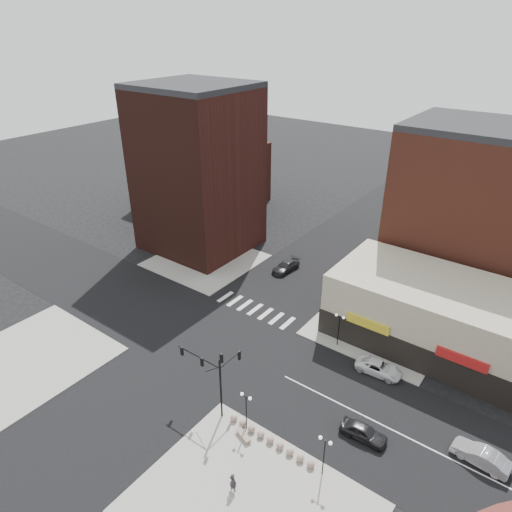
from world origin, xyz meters
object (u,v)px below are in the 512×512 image
Objects in this scene: street_lamp_se_b at (325,448)px; stone_bench at (243,436)px; silver_sedan at (481,456)px; street_lamp_se_a at (246,403)px; dark_sedan_east at (364,432)px; pedestrian at (233,482)px; traffic_signal at (215,371)px; white_suv at (379,368)px; street_lamp_ne at (339,322)px; dark_sedan_north at (286,266)px.

street_lamp_se_b is 8.18m from stone_bench.
silver_sedan is 2.49× the size of stone_bench.
street_lamp_se_b is at bearing -43.20° from silver_sedan.
dark_sedan_east is (9.10, 5.56, -2.56)m from street_lamp_se_a.
street_lamp_se_a is 8.00m from street_lamp_se_b.
street_lamp_se_b is at bearing -131.20° from pedestrian.
traffic_signal is 1.58× the size of white_suv.
white_suv is at bearing 12.16° from dark_sedan_east.
street_lamp_ne is at bearing 106.79° from stone_bench.
dark_sedan_east is at bearing -117.95° from pedestrian.
silver_sedan is at bearing -135.18° from pedestrian.
dark_sedan_east is (2.36, -8.94, 0.05)m from white_suv.
dark_sedan_north is (-13.59, 27.31, -2.55)m from street_lamp_se_a.
silver_sedan is 20.50m from stone_bench.
street_lamp_se_a is 16.20m from white_suv.
traffic_signal reaches higher than street_lamp_se_b.
traffic_signal is 1.87× the size of street_lamp_ne.
street_lamp_se_a is at bearing 118.80° from dark_sedan_east.
traffic_signal is 29.17m from dark_sedan_north.
stone_bench is (-17.82, -10.13, -0.43)m from silver_sedan.
white_suv is (6.75, 14.50, -2.61)m from street_lamp_se_a.
dark_sedan_east is 2.26× the size of stone_bench.
street_lamp_se_b reaches higher than dark_sedan_north.
white_suv is at bearing 86.55° from stone_bench.
dark_sedan_north is 2.74× the size of pedestrian.
street_lamp_ne is 18.63m from dark_sedan_north.
street_lamp_se_a is 0.82× the size of dark_sedan_north.
silver_sedan is 36.66m from dark_sedan_north.
white_suv is at bearing -26.96° from dark_sedan_north.
stone_bench is at bearing -60.19° from pedestrian.
dark_sedan_east is at bearing 22.74° from traffic_signal.
stone_bench is (-8.67, -6.56, -0.39)m from dark_sedan_east.
street_lamp_se_b is 2.18× the size of stone_bench.
street_lamp_se_a is (3.76, -0.17, -1.67)m from traffic_signal.
dark_sedan_east is 2.33× the size of pedestrian.
pedestrian is (-3.79, -20.07, 0.36)m from white_suv.
dark_sedan_north is at bearing 109.89° from traffic_signal.
traffic_signal reaches higher than dark_sedan_east.
dark_sedan_north is (-9.82, 27.14, -4.23)m from traffic_signal.
street_lamp_se_a is 3.14m from stone_bench.
stone_bench is (14.02, -28.31, -0.39)m from dark_sedan_north.
silver_sedan is (22.02, 8.96, -4.18)m from traffic_signal.
white_suv is at bearing -99.74° from pedestrian.
traffic_signal is 9.67m from pedestrian.
street_lamp_se_b reaches higher than silver_sedan.
white_suv is (10.51, 14.33, -4.28)m from traffic_signal.
stone_bench is (-7.56, -1.00, -2.94)m from street_lamp_se_b.
dark_sedan_east is at bearing 55.83° from stone_bench.
street_lamp_ne is (1.00, 16.00, 0.00)m from street_lamp_se_a.
street_lamp_se_b is 17.46m from street_lamp_ne.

